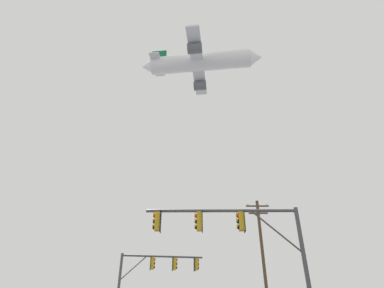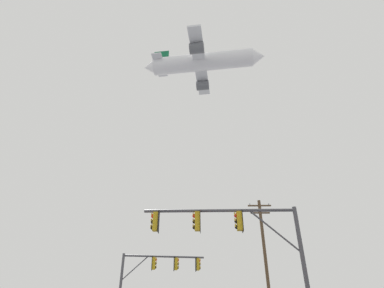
{
  "view_description": "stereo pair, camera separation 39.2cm",
  "coord_description": "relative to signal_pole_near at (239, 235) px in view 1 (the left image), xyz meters",
  "views": [
    {
      "loc": [
        0.81,
        -5.86,
        1.69
      ],
      "look_at": [
        0.69,
        19.32,
        15.69
      ],
      "focal_mm": 27.89,
      "sensor_mm": 36.0,
      "label": 1
    },
    {
      "loc": [
        1.2,
        -5.85,
        1.69
      ],
      "look_at": [
        0.69,
        19.32,
        15.69
      ],
      "focal_mm": 27.89,
      "sensor_mm": 36.0,
      "label": 2
    }
  ],
  "objects": [
    {
      "name": "signal_pole_far",
      "position": [
        -5.02,
        10.32,
        -0.5
      ],
      "size": [
        6.35,
        1.38,
        5.51
      ],
      "color": "#4C4C51",
      "rests_on": "ground"
    },
    {
      "name": "airplane",
      "position": [
        -0.61,
        26.7,
        37.21
      ],
      "size": [
        22.74,
        17.57,
        6.19
      ],
      "color": "white"
    },
    {
      "name": "signal_pole_near",
      "position": [
        0.0,
        0.0,
        0.0
      ],
      "size": [
        7.52,
        0.49,
        6.12
      ],
      "color": "#4C4C51",
      "rests_on": "ground"
    },
    {
      "name": "utility_pole",
      "position": [
        4.09,
        13.28,
        0.93
      ],
      "size": [
        2.2,
        0.28,
        10.84
      ],
      "color": "brown",
      "rests_on": "ground"
    }
  ]
}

